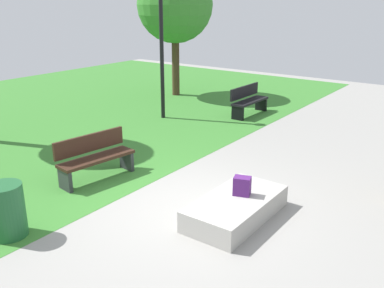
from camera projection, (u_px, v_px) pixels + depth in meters
The scene contains 8 objects.
ground_plane at pixel (180, 205), 7.55m from camera, with size 28.00×28.00×0.00m, color gray.
concrete_ledge at pixel (236, 208), 7.07m from camera, with size 1.93×0.98×0.36m, color #A8A59E.
backpack_on_ledge at pixel (242, 186), 7.08m from camera, with size 0.28×0.20×0.32m, color #4C1E66.
park_bench_far_left at pixel (95, 156), 8.55m from camera, with size 1.65×0.68×0.91m.
park_bench_center_lawn at pixel (248, 100), 13.34m from camera, with size 1.61×0.50×0.91m.
tree_leaning_ash at pixel (175, 5), 15.25m from camera, with size 2.74×2.74×4.68m.
lamp_post at pixel (161, 37), 12.38m from camera, with size 0.28×0.28×3.96m.
trash_bin at pixel (7, 211), 6.46m from camera, with size 0.55×0.55×0.86m, color #1E592D.
Camera 1 is at (-5.34, -4.19, 3.48)m, focal length 39.68 mm.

